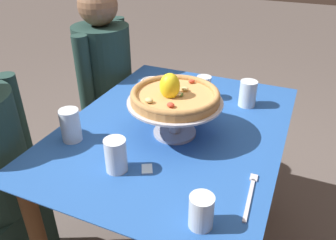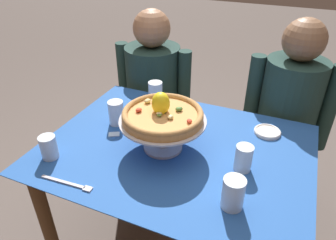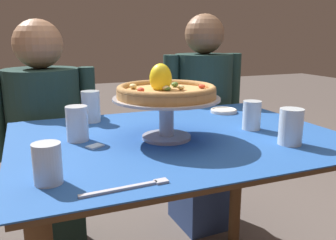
% 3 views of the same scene
% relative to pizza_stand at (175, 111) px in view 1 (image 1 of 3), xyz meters
% --- Properties ---
extents(dining_table, '(1.14, 0.86, 0.75)m').
position_rel_pizza_stand_xyz_m(dining_table, '(0.05, 0.02, -0.22)').
color(dining_table, brown).
rests_on(dining_table, ground).
extents(pizza_stand, '(0.36, 0.36, 0.14)m').
position_rel_pizza_stand_xyz_m(pizza_stand, '(0.00, 0.00, 0.00)').
color(pizza_stand, '#B7B7C1').
rests_on(pizza_stand, dining_table).
extents(pizza, '(0.33, 0.33, 0.11)m').
position_rel_pizza_stand_xyz_m(pizza, '(-0.00, 0.00, 0.07)').
color(pizza, tan).
rests_on(pizza, pizza_stand).
extents(water_glass_back_left, '(0.07, 0.07, 0.13)m').
position_rel_pizza_stand_xyz_m(water_glass_back_left, '(-0.20, 0.34, -0.04)').
color(water_glass_back_left, silver).
rests_on(water_glass_back_left, dining_table).
extents(water_glass_side_left, '(0.07, 0.07, 0.12)m').
position_rel_pizza_stand_xyz_m(water_glass_side_left, '(-0.29, 0.09, -0.05)').
color(water_glass_side_left, white).
rests_on(water_glass_side_left, dining_table).
extents(water_glass_front_left, '(0.07, 0.07, 0.10)m').
position_rel_pizza_stand_xyz_m(water_glass_front_left, '(-0.40, -0.24, -0.06)').
color(water_glass_front_left, silver).
rests_on(water_glass_front_left, dining_table).
extents(water_glass_front_right, '(0.08, 0.08, 0.12)m').
position_rel_pizza_stand_xyz_m(water_glass_front_right, '(0.35, -0.21, -0.05)').
color(water_glass_front_right, silver).
rests_on(water_glass_front_right, dining_table).
extents(water_glass_side_right, '(0.07, 0.07, 0.11)m').
position_rel_pizza_stand_xyz_m(water_glass_side_right, '(0.34, -0.00, -0.05)').
color(water_glass_side_right, silver).
rests_on(water_glass_side_right, dining_table).
extents(side_plate, '(0.12, 0.12, 0.02)m').
position_rel_pizza_stand_xyz_m(side_plate, '(0.40, 0.29, -0.09)').
color(side_plate, silver).
rests_on(side_plate, dining_table).
extents(dinner_fork, '(0.22, 0.03, 0.01)m').
position_rel_pizza_stand_xyz_m(dinner_fork, '(-0.23, -0.34, -0.10)').
color(dinner_fork, '#B7B7C1').
rests_on(dinner_fork, dining_table).
extents(sugar_packet, '(0.06, 0.06, 0.00)m').
position_rel_pizza_stand_xyz_m(sugar_packet, '(-0.25, -0.00, -0.10)').
color(sugar_packet, silver).
rests_on(sugar_packet, dining_table).
extents(diner_right, '(0.47, 0.33, 1.21)m').
position_rel_pizza_stand_xyz_m(diner_right, '(0.47, 0.63, -0.28)').
color(diner_right, navy).
rests_on(diner_right, ground).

